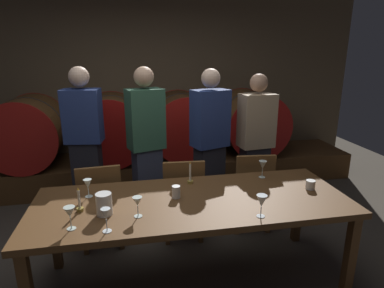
{
  "coord_description": "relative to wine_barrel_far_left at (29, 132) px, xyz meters",
  "views": [
    {
      "loc": [
        -0.22,
        -2.49,
        1.9
      ],
      "look_at": [
        0.29,
        0.18,
        1.11
      ],
      "focal_mm": 30.45,
      "sensor_mm": 36.0,
      "label": 1
    }
  ],
  "objects": [
    {
      "name": "wine_glass_center_left",
      "position": [
        1.16,
        -2.61,
        0.04
      ],
      "size": [
        0.06,
        0.06,
        0.16
      ],
      "color": "white",
      "rests_on": "dining_table"
    },
    {
      "name": "chair_left",
      "position": [
        1.02,
        -1.58,
        -0.35
      ],
      "size": [
        0.43,
        0.43,
        0.88
      ],
      "rotation": [
        0.0,
        0.0,
        3.22
      ],
      "color": "brown",
      "rests_on": "ground"
    },
    {
      "name": "cup_left",
      "position": [
        1.68,
        -2.2,
        -0.03
      ],
      "size": [
        0.07,
        0.07,
        0.1
      ],
      "primitive_type": "cylinder",
      "color": "white",
      "rests_on": "dining_table"
    },
    {
      "name": "wine_glass_center_right",
      "position": [
        1.37,
        -2.45,
        0.03
      ],
      "size": [
        0.07,
        0.07,
        0.15
      ],
      "color": "silver",
      "rests_on": "dining_table"
    },
    {
      "name": "chair_center",
      "position": [
        1.83,
        -1.59,
        -0.35
      ],
      "size": [
        0.43,
        0.43,
        0.88
      ],
      "rotation": [
        0.0,
        0.0,
        3.07
      ],
      "color": "brown",
      "rests_on": "ground"
    },
    {
      "name": "guest_far_right",
      "position": [
        2.74,
        -1.19,
        0.0
      ],
      "size": [
        0.4,
        0.28,
        1.65
      ],
      "rotation": [
        0.0,
        0.0,
        3.25
      ],
      "color": "black",
      "rests_on": "ground"
    },
    {
      "name": "wine_barrel_center_left",
      "position": [
        1.08,
        0.0,
        0.0
      ],
      "size": [
        0.93,
        0.92,
        0.93
      ],
      "color": "brown",
      "rests_on": "barrel_shelf"
    },
    {
      "name": "wine_glass_far_right",
      "position": [
        2.52,
        -1.92,
        0.04
      ],
      "size": [
        0.07,
        0.07,
        0.16
      ],
      "color": "silver",
      "rests_on": "dining_table"
    },
    {
      "name": "candle_left",
      "position": [
        0.95,
        -2.29,
        -0.03
      ],
      "size": [
        0.05,
        0.05,
        0.19
      ],
      "color": "olive",
      "rests_on": "dining_table"
    },
    {
      "name": "back_wall",
      "position": [
        1.57,
        0.55,
        0.5
      ],
      "size": [
        6.7,
        0.24,
        2.69
      ],
      "primitive_type": "cube",
      "color": "brown",
      "rests_on": "ground"
    },
    {
      "name": "cup_right",
      "position": [
        2.82,
        -2.24,
        -0.04
      ],
      "size": [
        0.08,
        0.08,
        0.08
      ],
      "primitive_type": "cylinder",
      "color": "white",
      "rests_on": "dining_table"
    },
    {
      "name": "dining_table",
      "position": [
        1.8,
        -2.25,
        -0.15
      ],
      "size": [
        2.48,
        0.94,
        0.76
      ],
      "color": "brown",
      "rests_on": "ground"
    },
    {
      "name": "wine_barrel_far_left",
      "position": [
        0.0,
        0.0,
        0.0
      ],
      "size": [
        0.93,
        0.92,
        0.93
      ],
      "color": "brown",
      "rests_on": "barrel_shelf"
    },
    {
      "name": "wine_glass_right",
      "position": [
        2.22,
        -2.61,
        0.04
      ],
      "size": [
        0.08,
        0.08,
        0.16
      ],
      "color": "white",
      "rests_on": "dining_table"
    },
    {
      "name": "guest_center_left",
      "position": [
        1.51,
        -1.07,
        0.05
      ],
      "size": [
        0.44,
        0.35,
        1.73
      ],
      "rotation": [
        0.0,
        0.0,
        3.45
      ],
      "color": "#33384C",
      "rests_on": "ground"
    },
    {
      "name": "guest_far_left",
      "position": [
        0.86,
        -1.03,
        0.05
      ],
      "size": [
        0.41,
        0.29,
        1.74
      ],
      "rotation": [
        0.0,
        0.0,
        3.0
      ],
      "color": "black",
      "rests_on": "ground"
    },
    {
      "name": "wine_barrel_far_right",
      "position": [
        3.12,
        0.0,
        0.0
      ],
      "size": [
        0.93,
        0.92,
        0.93
      ],
      "color": "brown",
      "rests_on": "barrel_shelf"
    },
    {
      "name": "chair_right",
      "position": [
        2.58,
        -1.54,
        -0.35
      ],
      "size": [
        0.44,
        0.44,
        0.88
      ],
      "rotation": [
        0.0,
        0.0,
        3.04
      ],
      "color": "brown",
      "rests_on": "ground"
    },
    {
      "name": "wine_glass_far_left",
      "position": [
        0.93,
        -2.53,
        0.04
      ],
      "size": [
        0.07,
        0.07,
        0.16
      ],
      "color": "silver",
      "rests_on": "dining_table"
    },
    {
      "name": "wine_barrel_center_right",
      "position": [
        2.09,
        0.0,
        0.0
      ],
      "size": [
        0.93,
        0.92,
        0.93
      ],
      "color": "#513319",
      "rests_on": "barrel_shelf"
    },
    {
      "name": "barrel_shelf",
      "position": [
        1.57,
        -0.0,
        -0.65
      ],
      "size": [
        6.03,
        0.9,
        0.38
      ],
      "primitive_type": "cube",
      "color": "brown",
      "rests_on": "ground"
    },
    {
      "name": "ground_plane",
      "position": [
        1.57,
        -2.07,
        -0.84
      ],
      "size": [
        8.71,
        8.71,
        0.0
      ],
      "primitive_type": "plane",
      "color": "#4C443A"
    },
    {
      "name": "candle_right",
      "position": [
        1.84,
        -1.93,
        -0.02
      ],
      "size": [
        0.05,
        0.05,
        0.21
      ],
      "color": "olive",
      "rests_on": "dining_table"
    },
    {
      "name": "pitcher",
      "position": [
        1.13,
        -2.37,
        -0.0
      ],
      "size": [
        0.11,
        0.11,
        0.16
      ],
      "color": "white",
      "rests_on": "dining_table"
    },
    {
      "name": "guest_center_right",
      "position": [
        2.19,
        -1.23,
        0.04
      ],
      "size": [
        0.44,
        0.35,
        1.72
      ],
      "rotation": [
        0.0,
        0.0,
        3.47
      ],
      "color": "black",
      "rests_on": "ground"
    },
    {
      "name": "wine_glass_left",
      "position": [
        0.99,
        -2.04,
        0.02
      ],
      "size": [
        0.07,
        0.07,
        0.15
      ],
      "color": "silver",
      "rests_on": "dining_table"
    }
  ]
}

